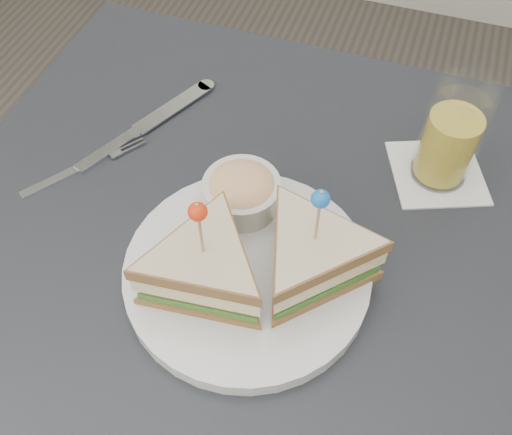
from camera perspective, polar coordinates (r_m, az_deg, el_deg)
name	(u,v)px	position (r m, az deg, el deg)	size (l,w,h in m)	color
ground_plane	(250,431)	(1.37, -0.57, -20.60)	(3.50, 3.50, 0.00)	#3F3833
table	(246,279)	(0.75, -0.98, -6.16)	(0.80, 0.80, 0.75)	black
plate_meal	(254,257)	(0.62, -0.18, -3.95)	(0.37, 0.37, 0.17)	silver
cutlery_fork	(90,162)	(0.79, -16.27, 5.30)	(0.12, 0.15, 0.01)	white
cutlery_knife	(143,127)	(0.82, -11.24, 8.85)	(0.12, 0.23, 0.01)	silver
drink_set	(450,138)	(0.74, 18.86, 7.52)	(0.15, 0.15, 0.15)	silver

